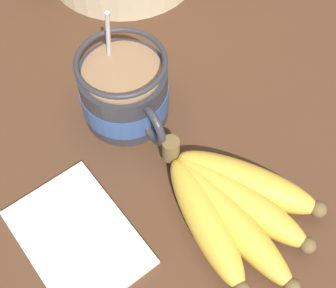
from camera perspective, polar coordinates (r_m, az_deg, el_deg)
table at (r=57.90cm, az=-6.37°, el=0.42°), size 96.25×96.25×2.73cm
coffee_mug at (r=55.35cm, az=-5.28°, el=6.28°), size 13.90×10.47×14.68cm
banana_bunch at (r=50.19cm, az=7.74°, el=-7.27°), size 20.66×15.41×4.35cm
napkin at (r=50.97cm, az=-10.95°, el=-11.10°), size 15.79×11.74×0.60cm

